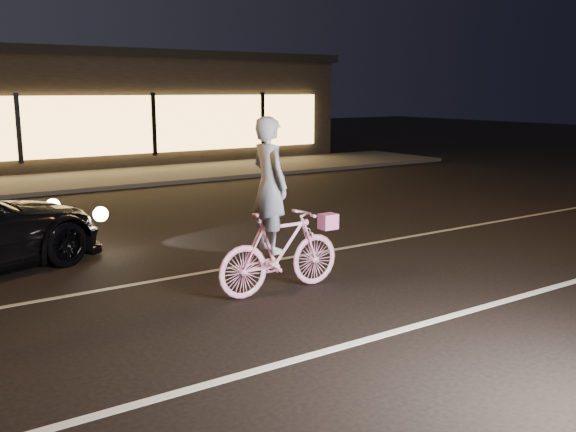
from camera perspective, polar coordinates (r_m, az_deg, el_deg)
ground at (r=8.41m, az=-1.15°, el=-8.16°), size 90.00×90.00×0.00m
lane_stripe_near at (r=7.28m, az=5.40°, el=-11.33°), size 60.00×0.12×0.01m
lane_stripe_far at (r=10.07m, az=-7.36°, el=-4.96°), size 60.00×0.10×0.01m
sidewalk at (r=20.32m, az=-21.49°, el=2.66°), size 30.00×4.00×0.12m
cyclist at (r=8.81m, az=-0.95°, el=-1.40°), size 1.94×0.67×2.44m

